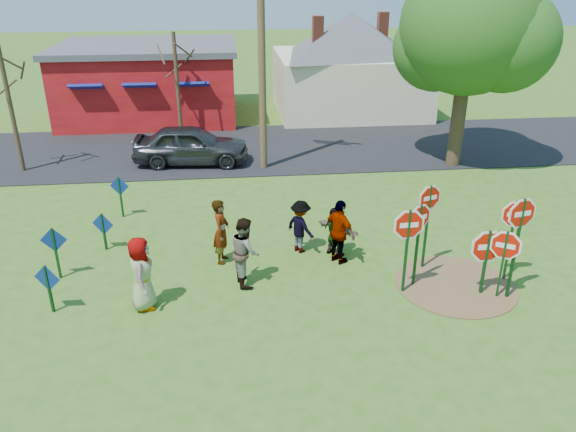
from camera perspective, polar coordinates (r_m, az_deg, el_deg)
The scene contains 27 objects.
ground at distance 15.55m, azimuth -0.39°, elevation -6.05°, with size 120.00×120.00×0.00m, color #305D1A.
road at distance 26.08m, azimuth -2.96°, elevation 6.91°, with size 120.00×7.50×0.04m, color black.
dirt_patch at distance 15.76m, azimuth 16.63°, elevation -6.70°, with size 3.20×3.20×0.03m, color brown.
red_building at distance 32.14m, azimuth -13.86°, elevation 13.21°, with size 9.40×7.69×3.90m.
cream_house at distance 32.44m, azimuth 6.32°, elevation 15.58°, with size 9.40×9.40×6.50m.
stop_sign_a at distance 14.32m, azimuth 12.10°, elevation -1.68°, with size 1.09×0.08×2.49m.
stop_sign_b at distance 15.55m, azimuth 14.12°, elevation 1.00°, with size 0.91×0.33×2.61m.
stop_sign_c at distance 14.73m, azimuth 22.49°, elevation -0.92°, with size 1.04×0.24×2.91m.
stop_sign_d at distance 15.71m, azimuth 21.97°, elevation -0.45°, with size 0.99×0.11×2.44m.
stop_sign_e at distance 15.00m, azimuth 19.57°, elevation -3.29°, with size 1.20×0.08×1.97m.
stop_sign_f at distance 14.94m, azimuth 21.17°, elevation -3.18°, with size 0.91×0.54×2.01m.
stop_sign_g at distance 14.71m, azimuth 13.17°, elevation -1.05°, with size 0.87×0.45×2.46m.
blue_diamond_a at distance 14.83m, azimuth -23.19°, elevation -6.33°, with size 0.67×0.28×1.31m.
blue_diamond_b at distance 16.23m, azimuth -22.59°, elevation -2.93°, with size 0.71×0.07×1.52m.
blue_diamond_c at distance 17.44m, azimuth -18.25°, elevation -1.14°, with size 0.65×0.27×1.19m.
blue_diamond_d at distance 19.46m, azimuth -16.69°, elevation 2.35°, with size 0.64×0.18×1.45m.
person_a at distance 14.20m, azimuth -14.67°, elevation -5.68°, with size 0.94×0.61×1.92m, color #394B8E.
person_b at distance 15.93m, azimuth -6.80°, elevation -1.54°, with size 0.70×0.46×1.91m, color #23715B.
person_c at distance 14.82m, azimuth -4.38°, elevation -3.58°, with size 0.92×0.72×1.90m, color brown.
person_d at distance 16.44m, azimuth 1.28°, elevation -1.08°, with size 1.04×0.60×1.61m, color #313136.
person_e at distance 15.83m, azimuth 5.26°, elevation -1.64°, with size 1.12×0.47×1.91m, color #412752.
person_f at distance 16.35m, azimuth 4.84°, elevation -1.53°, with size 1.39×0.44×1.50m, color #1E5136.
suv at distance 24.09m, azimuth -9.82°, elevation 7.15°, with size 1.92×4.76×1.62m, color #292A2E.
utility_pole at distance 22.37m, azimuth -2.70°, elevation 16.97°, with size 2.21×0.92×9.44m.
leafy_tree at distance 23.78m, azimuth 18.24°, elevation 17.25°, with size 5.86×5.35×8.33m.
bare_tree_west at distance 24.74m, azimuth -26.69°, elevation 11.61°, with size 1.80×1.80×5.32m.
bare_tree_east at distance 27.48m, azimuth -11.28°, elevation 14.27°, with size 1.80×1.80×4.97m.
Camera 1 is at (-1.33, -13.32, 7.93)m, focal length 35.00 mm.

